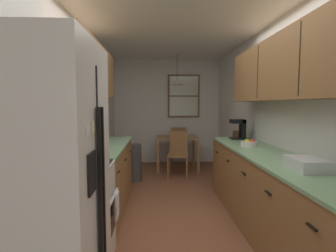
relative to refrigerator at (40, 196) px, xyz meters
name	(u,v)px	position (x,y,z in m)	size (l,w,h in m)	color
ground_plane	(174,201)	(0.96, 2.25, -0.91)	(12.00, 12.00, 0.00)	brown
wall_left	(82,117)	(-0.39, 2.25, 0.36)	(0.10, 9.00, 2.55)	silver
wall_right	(264,116)	(2.31, 2.25, 0.36)	(0.10, 9.00, 2.55)	silver
wall_back	(167,112)	(0.96, 4.90, 0.36)	(4.40, 0.10, 2.55)	silver
ceiling_slab	(175,25)	(0.96, 2.25, 1.68)	(4.40, 9.00, 0.08)	white
refrigerator	(40,196)	(0.00, 0.00, 0.00)	(0.72, 0.74, 1.82)	white
stove_range	(74,216)	(-0.04, 0.70, -0.44)	(0.66, 0.63, 1.10)	white
microwave_over_range	(56,74)	(-0.15, 0.70, 0.80)	(0.39, 0.58, 0.33)	black
counter_left	(103,178)	(-0.04, 1.96, -0.46)	(0.64, 1.89, 0.90)	olive
upper_cabinets_left	(89,70)	(-0.18, 1.91, 0.99)	(0.33, 1.97, 0.67)	olive
counter_right	(270,195)	(1.96, 1.21, -0.46)	(0.64, 3.12, 0.90)	olive
upper_cabinets_right	(290,67)	(2.10, 1.16, 0.94)	(0.33, 2.80, 0.70)	olive
dining_table	(177,142)	(1.15, 4.14, -0.30)	(0.91, 0.73, 0.73)	olive
dining_chair_near	(178,152)	(1.13, 3.57, -0.41)	(0.45, 0.45, 0.90)	olive
dining_chair_far	(179,143)	(1.23, 4.72, -0.41)	(0.43, 0.43, 0.90)	olive
pendant_light	(177,82)	(1.15, 4.14, 1.03)	(0.28, 0.28, 0.66)	black
back_window	(184,96)	(1.37, 4.82, 0.75)	(0.78, 0.05, 1.05)	brown
trash_bin	(134,163)	(0.26, 3.31, -0.56)	(0.29, 0.29, 0.70)	#3F3F42
storage_canister	(91,144)	(-0.04, 1.38, 0.09)	(0.12, 0.12, 0.21)	#265999
dish_towel	(117,205)	(0.32, 0.86, -0.41)	(0.02, 0.16, 0.24)	white
coffee_maker	(239,129)	(2.02, 2.50, 0.15)	(0.22, 0.18, 0.31)	black
fruit_bowl	(249,143)	(1.93, 1.82, 0.03)	(0.22, 0.22, 0.09)	silver
dish_rack	(308,164)	(1.97, 0.57, 0.04)	(0.28, 0.34, 0.10)	silver
table_serving_bowl	(180,136)	(1.21, 4.06, -0.15)	(0.20, 0.20, 0.06)	silver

